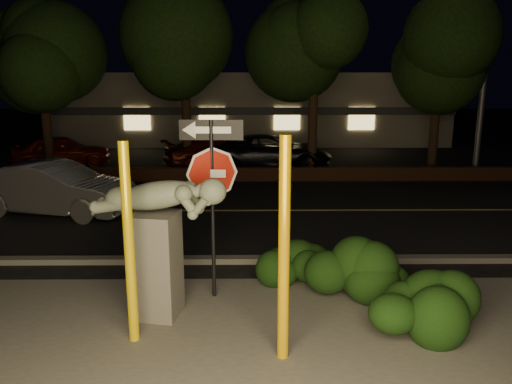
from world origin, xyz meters
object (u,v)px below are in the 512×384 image
yellow_pole_left (129,245)px  parked_car_darkred (216,153)px  silver_sedan (54,189)px  sculpture (158,232)px  parked_car_dark (270,152)px  yellow_pole_right (284,252)px  signpost (212,174)px  parked_car_red (62,151)px

yellow_pole_left → parked_car_darkred: yellow_pole_left is taller
silver_sedan → parked_car_darkred: size_ratio=1.03×
yellow_pole_left → parked_car_darkred: size_ratio=0.67×
yellow_pole_left → silver_sedan: bearing=118.5°
sculpture → parked_car_dark: (2.26, 13.28, -0.70)m
yellow_pole_right → parked_car_darkred: 14.88m
signpost → parked_car_darkred: signpost is taller
parked_car_darkred → parked_car_dark: parked_car_dark is taller
sculpture → signpost: bearing=51.3°
parked_car_red → parked_car_dark: bearing=-111.9°
parked_car_darkred → parked_car_dark: 2.31m
silver_sedan → yellow_pole_right: bearing=-127.7°
sculpture → silver_sedan: (-4.02, 6.15, -0.67)m
yellow_pole_left → yellow_pole_right: bearing=-12.7°
sculpture → silver_sedan: bearing=133.3°
signpost → silver_sedan: size_ratio=0.69×
sculpture → parked_car_darkred: size_ratio=0.52×
signpost → sculpture: 1.32m
yellow_pole_left → sculpture: yellow_pole_left is taller
yellow_pole_right → sculpture: (-1.88, 1.26, -0.12)m
parked_car_red → sculpture: bearing=-172.3°
parked_car_darkred → parked_car_dark: (2.30, -0.19, 0.08)m
signpost → yellow_pole_right: bearing=-59.2°
yellow_pole_left → parked_car_dark: size_ratio=0.57×
parked_car_red → yellow_pole_left: bearing=-174.3°
yellow_pole_right → parked_car_dark: bearing=88.5°
sculpture → yellow_pole_right: bearing=-23.6°
signpost → parked_car_red: signpost is taller
yellow_pole_left → yellow_pole_right: 2.19m
silver_sedan → parked_car_dark: 9.50m
silver_sedan → parked_car_red: (-2.65, 7.75, -0.06)m
yellow_pole_left → parked_car_dark: (2.52, 14.06, -0.75)m
yellow_pole_right → sculpture: bearing=146.2°
yellow_pole_left → parked_car_red: yellow_pole_left is taller
yellow_pole_left → silver_sedan: 7.92m
parked_car_dark → sculpture: bearing=172.5°
parked_car_red → parked_car_darkred: 6.65m
yellow_pole_right → yellow_pole_left: bearing=167.3°
yellow_pole_left → parked_car_darkred: (0.22, 14.25, -0.83)m
yellow_pole_right → silver_sedan: (-5.90, 7.41, -0.79)m
parked_car_red → parked_car_dark: (8.94, -0.63, 0.03)m
parked_car_red → parked_car_darkred: parked_car_red is taller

